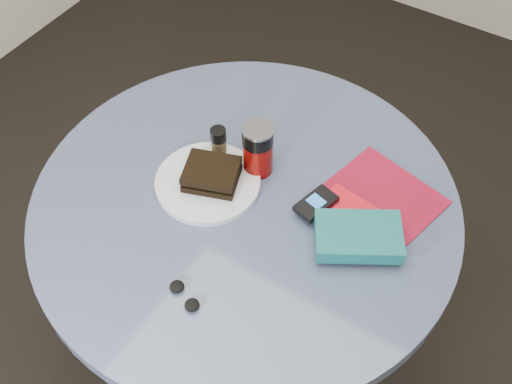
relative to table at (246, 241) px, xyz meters
The scene contains 11 objects.
ground 0.59m from the table, ahead, with size 4.00×4.00×0.00m, color black.
table is the anchor object (origin of this frame).
plate 0.20m from the table, behind, with size 0.25×0.25×0.02m, color silver.
sandwich 0.22m from the table, behind, with size 0.15×0.14×0.04m.
soda_can 0.25m from the table, 105.14° to the left, with size 0.08×0.08×0.14m.
pepper_grinder 0.26m from the table, 146.48° to the left, with size 0.05×0.05×0.09m.
magazine 0.37m from the table, 34.74° to the left, with size 0.25×0.18×0.00m, color maroon.
red_book 0.30m from the table, 19.65° to the left, with size 0.16×0.10×0.01m, color red.
novel 0.34m from the table, ahead, with size 0.19×0.12×0.04m, color #135A5E.
mp3_player 0.25m from the table, 21.64° to the left, with size 0.08×0.11×0.02m.
headphones 0.33m from the table, 83.29° to the right, with size 0.09×0.06×0.02m.
Camera 1 is at (0.51, -0.77, 1.91)m, focal length 45.00 mm.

